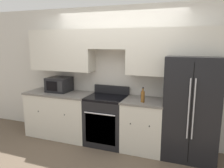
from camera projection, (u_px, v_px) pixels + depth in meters
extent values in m
plane|color=brown|center=(106.00, 151.00, 3.94)|extent=(12.00, 12.00, 0.00)
cube|color=beige|center=(118.00, 74.00, 4.30)|extent=(8.00, 0.06, 2.60)
cube|color=beige|center=(62.00, 50.00, 4.42)|extent=(1.34, 0.33, 0.81)
cube|color=beige|center=(109.00, 39.00, 4.02)|extent=(0.73, 0.33, 0.37)
cube|color=beige|center=(173.00, 52.00, 3.67)|extent=(1.57, 0.33, 0.81)
cube|color=beige|center=(60.00, 115.00, 4.53)|extent=(1.34, 0.62, 0.89)
cube|color=slate|center=(59.00, 93.00, 4.44)|extent=(1.36, 0.64, 0.03)
sphere|color=black|center=(38.00, 111.00, 4.33)|extent=(0.03, 0.03, 0.03)
sphere|color=black|center=(65.00, 115.00, 4.12)|extent=(0.03, 0.03, 0.03)
cube|color=beige|center=(144.00, 126.00, 3.93)|extent=(0.71, 0.62, 0.89)
cube|color=slate|center=(144.00, 101.00, 3.84)|extent=(0.74, 0.64, 0.03)
sphere|color=black|center=(130.00, 124.00, 3.68)|extent=(0.03, 0.03, 0.03)
sphere|color=black|center=(149.00, 126.00, 3.57)|extent=(0.03, 0.03, 0.03)
cube|color=black|center=(106.00, 121.00, 4.18)|extent=(0.73, 0.62, 0.88)
cube|color=black|center=(100.00, 129.00, 3.91)|extent=(0.58, 0.01, 0.56)
cube|color=black|center=(106.00, 98.00, 4.09)|extent=(0.73, 0.62, 0.04)
cube|color=black|center=(112.00, 89.00, 4.33)|extent=(0.73, 0.04, 0.16)
cylinder|color=silver|center=(99.00, 114.00, 3.83)|extent=(0.58, 0.02, 0.02)
cube|color=black|center=(191.00, 108.00, 3.61)|extent=(0.85, 0.69, 1.71)
cube|color=black|center=(191.00, 114.00, 3.30)|extent=(0.01, 0.01, 1.58)
cylinder|color=#B7B7BC|center=(189.00, 109.00, 3.27)|extent=(0.02, 0.02, 0.94)
cylinder|color=#B7B7BC|center=(194.00, 110.00, 3.25)|extent=(0.02, 0.02, 0.94)
cube|color=black|center=(59.00, 84.00, 4.50)|extent=(0.44, 0.41, 0.29)
cube|color=black|center=(52.00, 86.00, 4.33)|extent=(0.24, 0.01, 0.19)
cube|color=#262628|center=(60.00, 87.00, 4.26)|extent=(0.10, 0.01, 0.21)
cylinder|color=brown|center=(143.00, 97.00, 3.70)|extent=(0.07, 0.07, 0.19)
cylinder|color=brown|center=(143.00, 90.00, 3.68)|extent=(0.03, 0.03, 0.05)
cylinder|color=black|center=(143.00, 88.00, 3.67)|extent=(0.03, 0.03, 0.02)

